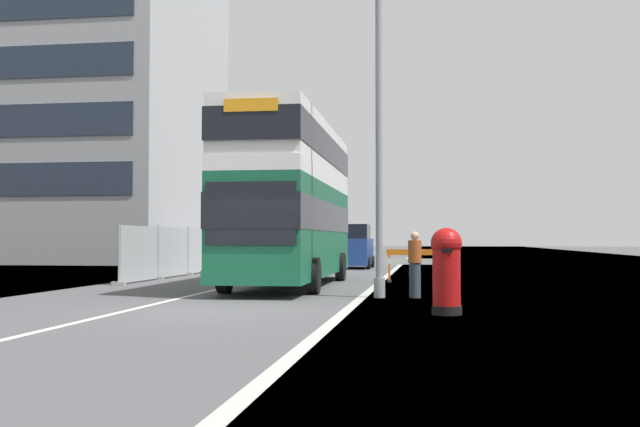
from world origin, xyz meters
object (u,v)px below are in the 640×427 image
Objects in this scene: pedestrian_at_kerb at (415,265)px; double_decker_bus at (291,200)px; red_pillar_postbox at (446,267)px; roadworks_barrier at (413,261)px; car_receding_mid at (319,246)px; lamppost_foreground at (379,127)px; car_oncoming_near at (352,248)px.

double_decker_bus is at bearing 132.91° from pedestrian_at_kerb.
red_pillar_postbox is (4.69, -8.39, -1.78)m from double_decker_bus.
car_receding_mid reaches higher than roadworks_barrier.
double_decker_bus is 1.23× the size of lamppost_foreground.
car_oncoming_near is at bearing 100.59° from red_pillar_postbox.
pedestrian_at_kerb is (3.58, -18.81, -0.21)m from car_oncoming_near.
red_pillar_postbox is at bearing -60.80° from double_decker_bus.
lamppost_foreground is 5.38× the size of red_pillar_postbox.
car_receding_mid is (-2.52, 22.53, -1.68)m from double_decker_bus.
red_pillar_postbox reaches higher than pedestrian_at_kerb.
roadworks_barrier is (-0.91, 10.80, -0.22)m from red_pillar_postbox.
double_decker_bus is 6.15m from pedestrian_at_kerb.
lamppost_foreground is 5.53m from red_pillar_postbox.
car_oncoming_near is (-3.37, 12.11, 0.33)m from roadworks_barrier.
double_decker_bus is at bearing 119.20° from red_pillar_postbox.
red_pillar_postbox is 4.16m from pedestrian_at_kerb.
car_receding_mid reaches higher than pedestrian_at_kerb.
double_decker_bus reaches higher than roadworks_barrier.
lamppost_foreground reaches higher than pedestrian_at_kerb.
double_decker_bus reaches higher than car_oncoming_near.
car_oncoming_near is at bearing -69.95° from car_receding_mid.
double_decker_bus is 2.83× the size of car_oncoming_near.
pedestrian_at_kerb is (0.89, 0.06, -3.52)m from lamppost_foreground.
car_oncoming_near reaches higher than pedestrian_at_kerb.
pedestrian_at_kerb is at bearing 3.89° from lamppost_foreground.
double_decker_bus is 6.37× the size of roadworks_barrier.
lamppost_foreground reaches higher than car_oncoming_near.
red_pillar_postbox is 10.84m from roadworks_barrier.
car_receding_mid is (-2.92, 8.00, -0.01)m from car_oncoming_near.
double_decker_bus is 9.78m from red_pillar_postbox.
lamppost_foreground is 5.49× the size of pedestrian_at_kerb.
car_receding_mid reaches higher than red_pillar_postbox.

